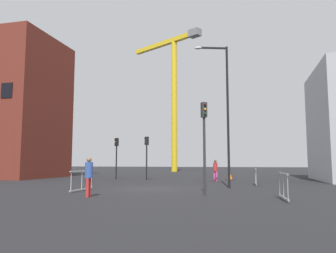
% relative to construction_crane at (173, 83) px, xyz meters
% --- Properties ---
extents(ground, '(160.00, 160.00, 0.00)m').
position_rel_construction_crane_xyz_m(ground, '(6.00, -32.20, -14.11)').
color(ground, black).
extents(brick_building, '(8.13, 8.17, 13.57)m').
position_rel_construction_crane_xyz_m(brick_building, '(-10.78, -22.98, -7.33)').
color(brick_building, maroon).
rests_on(brick_building, ground).
extents(construction_crane, '(12.80, 7.74, 21.72)m').
position_rel_construction_crane_xyz_m(construction_crane, '(0.00, 0.00, 0.00)').
color(construction_crane, yellow).
rests_on(construction_crane, ground).
extents(streetlamp_tall, '(1.95, 0.72, 8.51)m').
position_rel_construction_crane_xyz_m(streetlamp_tall, '(10.12, -30.78, -9.15)').
color(streetlamp_tall, black).
rests_on(streetlamp_tall, ground).
extents(traffic_light_crosswalk, '(0.33, 0.39, 3.61)m').
position_rel_construction_crane_xyz_m(traffic_light_crosswalk, '(0.16, -23.32, -11.67)').
color(traffic_light_crosswalk, black).
rests_on(traffic_light_crosswalk, ground).
extents(traffic_light_verge, '(0.39, 0.28, 3.65)m').
position_rel_construction_crane_xyz_m(traffic_light_verge, '(3.04, -23.66, -11.64)').
color(traffic_light_verge, black).
rests_on(traffic_light_verge, ground).
extents(traffic_light_far, '(0.34, 0.39, 4.29)m').
position_rel_construction_crane_xyz_m(traffic_light_far, '(9.49, -35.28, -11.25)').
color(traffic_light_far, '#2D2D30').
rests_on(traffic_light_far, ground).
extents(pedestrian_walking, '(0.34, 0.34, 1.68)m').
position_rel_construction_crane_xyz_m(pedestrian_walking, '(8.89, -24.22, -13.14)').
color(pedestrian_walking, '#D14C8C').
rests_on(pedestrian_walking, ground).
extents(pedestrian_waiting, '(0.34, 0.34, 1.73)m').
position_rel_construction_crane_xyz_m(pedestrian_waiting, '(4.64, -37.14, -13.10)').
color(pedestrian_waiting, red).
rests_on(pedestrian_waiting, ground).
extents(safety_barrier_right_run, '(0.09, 2.44, 1.08)m').
position_rel_construction_crane_xyz_m(safety_barrier_right_run, '(2.98, -34.65, -13.55)').
color(safety_barrier_right_run, '#B2B5BA').
rests_on(safety_barrier_right_run, ground).
extents(safety_barrier_rear, '(0.08, 2.02, 1.08)m').
position_rel_construction_crane_xyz_m(safety_barrier_rear, '(11.88, -27.90, -13.55)').
color(safety_barrier_rear, gray).
rests_on(safety_barrier_rear, ground).
extents(safety_barrier_mid_span, '(0.21, 2.09, 1.08)m').
position_rel_construction_crane_xyz_m(safety_barrier_mid_span, '(12.79, -36.40, -13.55)').
color(safety_barrier_mid_span, gray).
rests_on(safety_barrier_mid_span, ground).
extents(traffic_cone_on_verge, '(0.62, 0.62, 0.63)m').
position_rel_construction_crane_xyz_m(traffic_cone_on_verge, '(9.85, -21.41, -13.82)').
color(traffic_cone_on_verge, black).
rests_on(traffic_cone_on_verge, ground).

